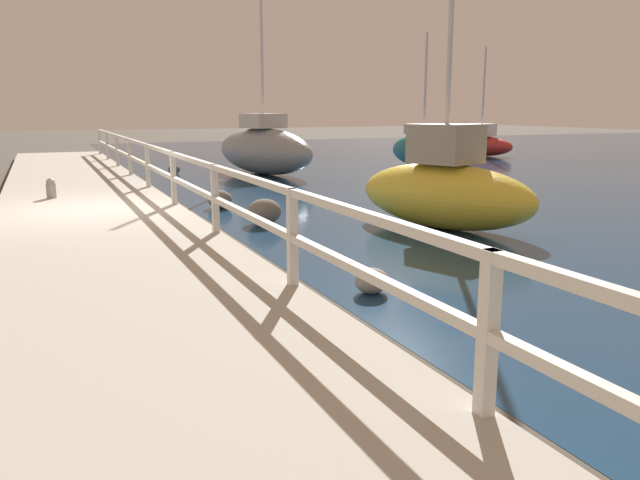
% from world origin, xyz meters
% --- Properties ---
extents(ground_plane, '(120.00, 120.00, 0.00)m').
position_xyz_m(ground_plane, '(0.00, 0.00, 0.00)').
color(ground_plane, '#4C473D').
extents(dock_walkway, '(3.40, 36.00, 0.26)m').
position_xyz_m(dock_walkway, '(0.00, 0.00, 0.13)').
color(dock_walkway, '#B2AD9E').
rests_on(dock_walkway, ground).
extents(railing, '(0.10, 32.50, 1.06)m').
position_xyz_m(railing, '(1.60, 0.00, 0.98)').
color(railing, silver).
rests_on(railing, dock_walkway).
extents(boulder_near_dock, '(0.41, 0.37, 0.31)m').
position_xyz_m(boulder_near_dock, '(2.64, -6.37, 0.15)').
color(boulder_near_dock, gray).
rests_on(boulder_near_dock, ground).
extents(boulder_downstream, '(0.65, 0.58, 0.49)m').
position_xyz_m(boulder_downstream, '(2.98, -1.53, 0.24)').
color(boulder_downstream, '#666056').
rests_on(boulder_downstream, ground).
extents(boulder_upstream, '(0.41, 0.37, 0.31)m').
position_xyz_m(boulder_upstream, '(3.30, 8.72, 0.15)').
color(boulder_upstream, '#666056').
rests_on(boulder_upstream, ground).
extents(boulder_water_edge, '(0.53, 0.48, 0.40)m').
position_xyz_m(boulder_water_edge, '(2.73, 0.72, 0.20)').
color(boulder_water_edge, '#666056').
rests_on(boulder_water_edge, ground).
extents(mooring_bollard, '(0.20, 0.20, 0.43)m').
position_xyz_m(mooring_bollard, '(-0.65, 2.01, 0.47)').
color(mooring_bollard, gray).
rests_on(mooring_bollard, dock_walkway).
extents(sailboat_red, '(2.00, 3.47, 4.96)m').
position_xyz_m(sailboat_red, '(18.19, 11.33, 0.59)').
color(sailboat_red, red).
rests_on(sailboat_red, water_surface).
extents(sailboat_yellow, '(2.52, 3.88, 4.94)m').
position_xyz_m(sailboat_yellow, '(5.83, -3.26, 0.71)').
color(sailboat_yellow, gold).
rests_on(sailboat_yellow, water_surface).
extents(sailboat_gray, '(2.64, 5.48, 7.62)m').
position_xyz_m(sailboat_gray, '(6.05, 7.39, 0.84)').
color(sailboat_gray, gray).
rests_on(sailboat_gray, water_surface).
extents(sailboat_teal, '(1.66, 3.36, 4.87)m').
position_xyz_m(sailboat_teal, '(12.34, 7.33, 0.71)').
color(sailboat_teal, '#1E707A').
rests_on(sailboat_teal, water_surface).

